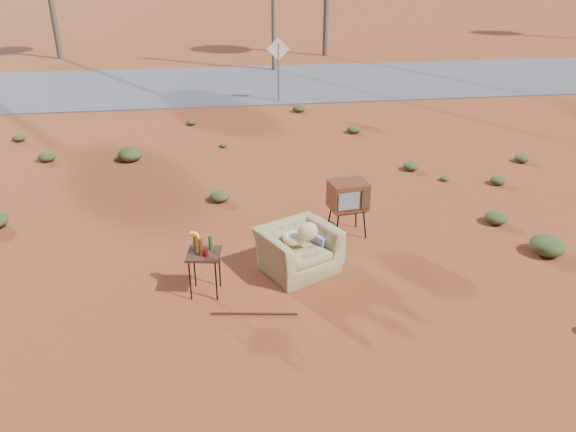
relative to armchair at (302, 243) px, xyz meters
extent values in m
plane|color=#92381D|center=(-0.46, -0.65, -0.48)|extent=(140.00, 140.00, 0.00)
cube|color=#565659|center=(-0.46, 14.35, -0.46)|extent=(140.00, 7.00, 0.04)
imported|color=#988853|center=(-0.08, -0.06, 0.03)|extent=(1.39, 1.20, 1.03)
ellipsoid|color=#E2C38A|center=(-0.16, -0.04, 0.12)|extent=(0.37, 0.37, 0.22)
ellipsoid|color=#E2C38A|center=(0.05, -0.22, 0.31)|extent=(0.33, 0.16, 0.33)
cube|color=navy|center=(0.36, 0.27, -0.18)|extent=(0.77, 0.90, 0.60)
cube|color=black|center=(1.03, 1.09, 0.06)|extent=(0.65, 0.53, 0.03)
cylinder|color=black|center=(0.79, 0.84, -0.21)|extent=(0.03, 0.03, 0.54)
cylinder|color=black|center=(1.33, 0.92, -0.21)|extent=(0.03, 0.03, 0.54)
cylinder|color=black|center=(0.73, 1.26, -0.21)|extent=(0.03, 0.03, 0.54)
cylinder|color=black|center=(1.26, 1.34, -0.21)|extent=(0.03, 0.03, 0.54)
cube|color=brown|center=(1.03, 1.09, 0.33)|extent=(0.73, 0.61, 0.52)
cube|color=slate|center=(0.97, 0.81, 0.33)|extent=(0.40, 0.08, 0.32)
cube|color=#472D19|center=(1.29, 0.86, 0.33)|extent=(0.15, 0.04, 0.36)
cube|color=#382114|center=(-1.61, -0.54, 0.21)|extent=(0.57, 0.57, 0.04)
cylinder|color=black|center=(-1.84, -0.70, -0.13)|extent=(0.02, 0.02, 0.69)
cylinder|color=black|center=(-1.45, -0.76, -0.13)|extent=(0.02, 0.02, 0.69)
cylinder|color=black|center=(-1.78, -0.31, -0.13)|extent=(0.02, 0.02, 0.69)
cylinder|color=black|center=(-1.39, -0.37, -0.13)|extent=(0.02, 0.02, 0.69)
cylinder|color=#532C0D|center=(-1.72, -0.47, 0.36)|extent=(0.07, 0.07, 0.26)
cylinder|color=#532C0D|center=(-1.64, -0.61, 0.37)|extent=(0.07, 0.07, 0.28)
cylinder|color=#224F23|center=(-1.50, -0.45, 0.35)|extent=(0.06, 0.06, 0.24)
cylinder|color=#B70E1C|center=(-1.57, -0.64, 0.30)|extent=(0.06, 0.06, 0.13)
cylinder|color=silver|center=(-1.74, -0.37, 0.30)|extent=(0.08, 0.08, 0.14)
ellipsoid|color=yellow|center=(-1.74, -0.37, 0.46)|extent=(0.16, 0.16, 0.12)
cylinder|color=#452312|center=(-0.92, -1.23, -0.46)|extent=(1.27, 0.23, 0.03)
cylinder|color=brown|center=(1.04, 11.35, 0.52)|extent=(0.06, 0.06, 2.00)
cube|color=silver|center=(1.04, 11.35, 1.32)|extent=(0.78, 0.04, 0.78)
ellipsoid|color=#3D4A20|center=(4.04, 1.15, -0.36)|extent=(0.44, 0.44, 0.24)
ellipsoid|color=#3D4A20|center=(-3.46, 5.85, -0.31)|extent=(0.60, 0.60, 0.33)
ellipsoid|color=#3D4A20|center=(6.34, 4.35, -0.38)|extent=(0.36, 0.36, 0.20)
ellipsoid|color=#3D4A20|center=(2.74, 7.35, -0.37)|extent=(0.40, 0.40, 0.22)
ellipsoid|color=#3D4A20|center=(-1.96, 8.85, -0.40)|extent=(0.30, 0.30, 0.17)
camera|label=1|loc=(-1.39, -8.08, 4.41)|focal=35.00mm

